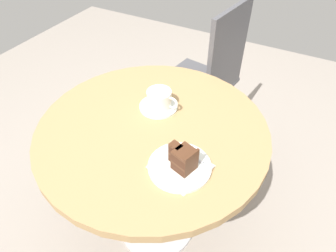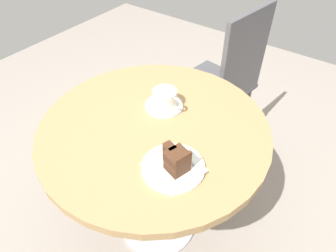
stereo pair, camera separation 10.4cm
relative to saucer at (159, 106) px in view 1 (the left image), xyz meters
The scene contains 10 objects.
ground_plane 0.71m from the saucer, 72.02° to the right, with size 4.40×4.40×0.01m, color gray.
cafe_table 0.16m from the saucer, 72.02° to the right, with size 0.86×0.86×0.69m.
saucer is the anchor object (origin of this frame).
coffee_cup 0.04m from the saucer, ahead, with size 0.13×0.10×0.07m.
teaspoon 0.04m from the saucer, ahead, with size 0.06×0.09×0.00m.
cake_plate 0.32m from the saucer, 48.20° to the right, with size 0.20×0.20×0.01m.
cake_slice 0.33m from the saucer, 46.76° to the right, with size 0.10×0.08×0.08m.
fork 0.32m from the saucer, 36.91° to the right, with size 0.15×0.04×0.00m.
napkin 0.31m from the saucer, 47.95° to the right, with size 0.20×0.19×0.00m.
cafe_chair 0.57m from the saucer, 88.97° to the left, with size 0.43×0.43×0.93m.
Camera 1 is at (0.43, -0.68, 1.44)m, focal length 32.00 mm.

